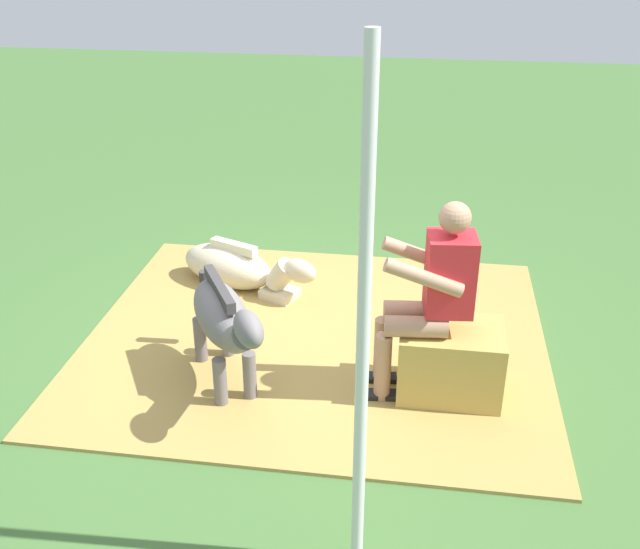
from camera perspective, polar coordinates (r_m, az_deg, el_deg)
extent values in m
plane|color=#426B33|center=(5.48, -1.62, -6.32)|extent=(24.00, 24.00, 0.00)
cube|color=#AD8C47|center=(5.68, -0.32, -4.91)|extent=(3.45, 3.00, 0.02)
cube|color=tan|center=(5.03, 9.98, -6.66)|extent=(0.68, 0.49, 0.51)
cylinder|color=tan|center=(4.75, 7.41, -4.00)|extent=(0.41, 0.18, 0.14)
cylinder|color=tan|center=(4.91, 4.85, -7.21)|extent=(0.11, 0.11, 0.51)
cube|color=black|center=(5.04, 4.75, -9.32)|extent=(0.23, 0.12, 0.06)
cylinder|color=tan|center=(4.93, 7.25, -2.82)|extent=(0.41, 0.18, 0.14)
cylinder|color=tan|center=(5.08, 4.78, -5.96)|extent=(0.11, 0.11, 0.51)
cube|color=black|center=(5.20, 4.69, -8.03)|extent=(0.23, 0.12, 0.06)
cube|color=red|center=(4.71, 9.99, 0.04)|extent=(0.33, 0.31, 0.52)
cylinder|color=tan|center=(4.52, 8.00, -0.25)|extent=(0.51, 0.14, 0.26)
cylinder|color=tan|center=(4.81, 7.70, 1.47)|extent=(0.51, 0.14, 0.26)
sphere|color=tan|center=(4.55, 10.36, 4.33)|extent=(0.20, 0.20, 0.20)
ellipsoid|color=slate|center=(4.99, -7.63, -3.01)|extent=(0.70, 0.89, 0.34)
cylinder|color=slate|center=(4.97, -5.43, -7.82)|extent=(0.09, 0.09, 0.36)
cylinder|color=slate|center=(4.93, -7.68, -8.27)|extent=(0.09, 0.09, 0.36)
cylinder|color=slate|center=(5.42, -7.13, -4.68)|extent=(0.09, 0.09, 0.36)
cylinder|color=slate|center=(5.39, -9.19, -5.06)|extent=(0.09, 0.09, 0.36)
cylinder|color=slate|center=(4.52, -6.09, -4.84)|extent=(0.34, 0.41, 0.33)
ellipsoid|color=slate|center=(4.29, -5.53, -4.19)|extent=(0.30, 0.36, 0.20)
cube|color=#3A3838|center=(4.90, -7.76, -1.08)|extent=(0.35, 0.55, 0.08)
cylinder|color=#3A3838|center=(5.42, -8.85, -1.17)|extent=(0.07, 0.07, 0.30)
ellipsoid|color=beige|center=(6.45, -7.13, 0.65)|extent=(0.97, 0.71, 0.36)
cube|color=beige|center=(6.22, -3.10, -1.54)|extent=(0.35, 0.33, 0.10)
cylinder|color=beige|center=(6.12, -2.99, -0.02)|extent=(0.33, 0.28, 0.30)
ellipsoid|color=beige|center=(5.99, -1.58, 0.27)|extent=(0.34, 0.26, 0.20)
cube|color=#F2EDC5|center=(6.32, -6.65, 2.12)|extent=(0.44, 0.24, 0.08)
cylinder|color=silver|center=(3.18, 3.32, -5.35)|extent=(0.06, 0.06, 2.60)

